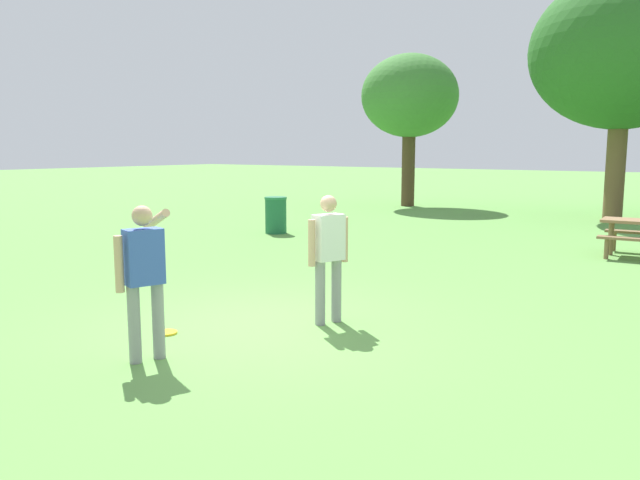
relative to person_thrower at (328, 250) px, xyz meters
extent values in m
plane|color=#609947|center=(-0.55, -0.65, -0.94)|extent=(120.00, 120.00, 0.00)
cylinder|color=gray|center=(0.04, 0.12, -0.53)|extent=(0.13, 0.13, 0.82)
cylinder|color=gray|center=(-0.04, -0.12, -0.53)|extent=(0.13, 0.13, 0.82)
cube|color=white|center=(0.00, 0.00, 0.17)|extent=(0.33, 0.43, 0.58)
sphere|color=tan|center=(0.00, 0.00, 0.59)|extent=(0.21, 0.21, 0.21)
cylinder|color=tan|center=(0.08, 0.25, 0.12)|extent=(0.09, 0.09, 0.58)
cylinder|color=tan|center=(-0.08, -0.25, 0.12)|extent=(0.09, 0.09, 0.58)
cylinder|color=gray|center=(-0.81, -2.39, -0.53)|extent=(0.13, 0.13, 0.82)
cylinder|color=gray|center=(-0.72, -2.15, -0.53)|extent=(0.13, 0.13, 0.82)
cube|color=#3856B7|center=(-0.77, -2.27, 0.17)|extent=(0.33, 0.43, 0.58)
sphere|color=tan|center=(-0.77, -2.27, 0.59)|extent=(0.21, 0.21, 0.21)
cylinder|color=tan|center=(-0.85, -2.52, 0.12)|extent=(0.09, 0.09, 0.58)
cylinder|color=tan|center=(-0.94, -1.94, 0.51)|extent=(0.57, 0.27, 0.28)
cylinder|color=yellow|center=(-1.34, -1.51, -0.93)|extent=(0.26, 0.26, 0.03)
cylinder|color=olive|center=(1.95, 7.70, -0.59)|extent=(0.11, 0.11, 0.71)
cylinder|color=olive|center=(1.98, 7.12, -0.73)|extent=(0.09, 0.09, 0.41)
cylinder|color=olive|center=(1.92, 8.28, -0.73)|extent=(0.09, 0.09, 0.41)
cylinder|color=#1E663D|center=(-5.96, 6.34, -0.49)|extent=(0.56, 0.56, 0.90)
cylinder|color=#287A4B|center=(-5.96, 6.34, -0.01)|extent=(0.59, 0.59, 0.06)
cylinder|color=#4C3823|center=(-6.76, 15.51, 0.65)|extent=(0.51, 0.51, 3.19)
ellipsoid|color=#3D7A33|center=(-6.76, 15.51, 3.27)|extent=(3.69, 3.69, 3.14)
cylinder|color=brown|center=(0.69, 15.07, 0.88)|extent=(0.58, 0.58, 3.63)
ellipsoid|color=#286023|center=(0.69, 15.07, 4.23)|extent=(5.58, 5.58, 4.75)
camera|label=1|loc=(4.36, -6.46, 1.27)|focal=35.19mm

